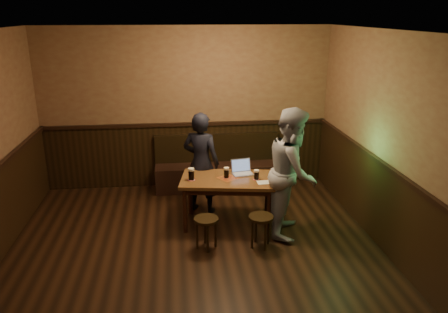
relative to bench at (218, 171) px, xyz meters
name	(u,v)px	position (x,y,z in m)	size (l,w,h in m)	color
room	(195,176)	(-0.52, -2.53, 0.89)	(5.04, 6.04, 2.84)	black
bench	(218,171)	(0.00, 0.00, 0.00)	(2.20, 0.50, 0.95)	black
pub_table	(228,184)	(0.00, -1.41, 0.31)	(1.45, 0.97, 0.72)	#503216
stool_left	(206,224)	(-0.37, -2.10, 0.04)	(0.34, 0.34, 0.44)	black
stool_right	(261,222)	(0.35, -2.14, 0.04)	(0.42, 0.42, 0.45)	black
pint_left	(191,174)	(-0.53, -1.42, 0.50)	(0.11, 0.11, 0.18)	#AD1525
pint_mid	(226,173)	(-0.02, -1.40, 0.49)	(0.10, 0.10, 0.16)	#AD1525
pint_right	(256,175)	(0.40, -1.51, 0.48)	(0.09, 0.09, 0.15)	#AD1525
laptop	(242,170)	(0.23, -1.25, 0.46)	(0.33, 0.28, 0.21)	silver
menu	(265,182)	(0.50, -1.64, 0.41)	(0.22, 0.15, 0.00)	silver
person_suit	(201,163)	(-0.35, -0.92, 0.48)	(0.58, 0.38, 1.59)	black
person_grey	(293,172)	(0.86, -1.76, 0.59)	(0.88, 0.68, 1.81)	#99989E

